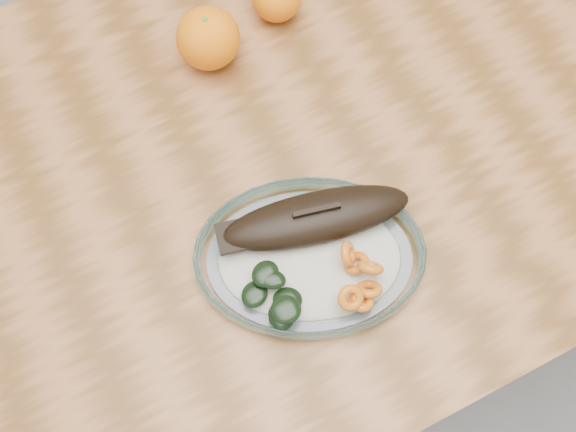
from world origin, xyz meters
The scene contains 4 objects.
ground centered at (0.00, 0.00, 0.00)m, with size 3.00×3.00×0.00m, color slate.
dining_table centered at (0.00, 0.00, 0.65)m, with size 1.20×0.80×0.75m.
plated_meal centered at (-0.03, -0.15, 0.77)m, with size 0.69×0.69×0.08m.
orange_left centered at (-0.02, 0.18, 0.79)m, with size 0.09×0.09×0.09m, color #FF6605.
Camera 1 is at (-0.19, -0.40, 1.62)m, focal length 45.00 mm.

